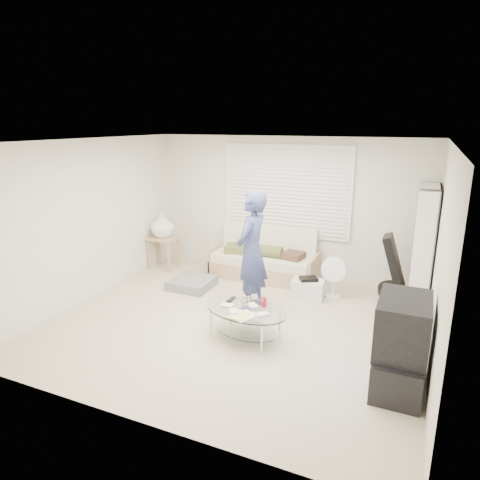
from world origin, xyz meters
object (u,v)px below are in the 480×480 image
at_px(futon_sofa, 264,261).
at_px(coffee_table, 245,315).
at_px(bookshelf, 423,246).
at_px(tv_unit, 401,345).

bearing_deg(futon_sofa, coffee_table, -75.45).
height_order(futon_sofa, bookshelf, bookshelf).
bearing_deg(tv_unit, bookshelf, 87.09).
height_order(bookshelf, tv_unit, bookshelf).
relative_size(tv_unit, coffee_table, 0.81).
relative_size(bookshelf, coffee_table, 1.47).
height_order(futon_sofa, tv_unit, tv_unit).
xyz_separation_m(futon_sofa, tv_unit, (2.47, -2.53, 0.18)).
distance_m(futon_sofa, tv_unit, 3.54).
distance_m(tv_unit, coffee_table, 1.92).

